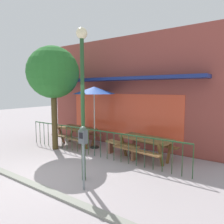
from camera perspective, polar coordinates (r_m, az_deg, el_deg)
ground at (r=6.32m, az=-18.16°, el=-16.38°), size 40.00×40.00×0.00m
pub_storefront at (r=9.04m, az=3.42°, el=5.46°), size 8.11×1.25×4.56m
patio_fence_front at (r=7.57m, az=-4.84°, el=-7.06°), size 6.84×0.04×0.97m
picnic_table_left at (r=9.13m, az=-9.48°, el=-5.14°), size 1.92×1.52×0.79m
picnic_table_right at (r=7.27m, az=9.17°, el=-8.08°), size 1.97×1.60×0.79m
patio_umbrella at (r=8.44m, az=-4.89°, el=5.76°), size 1.72×1.72×2.50m
patio_bench at (r=7.61m, az=2.74°, el=-9.38°), size 1.43×0.56×0.48m
parking_meter_near at (r=5.00m, az=-7.86°, el=-7.86°), size 0.18×0.17×1.54m
street_tree at (r=8.58m, az=-15.74°, el=10.16°), size 2.01×2.01×4.06m
street_lamp at (r=5.39m, az=-8.05°, el=7.85°), size 0.28×0.28×3.91m
curb_edge at (r=6.07m, az=-22.05°, el=-17.53°), size 11.36×0.20×0.11m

